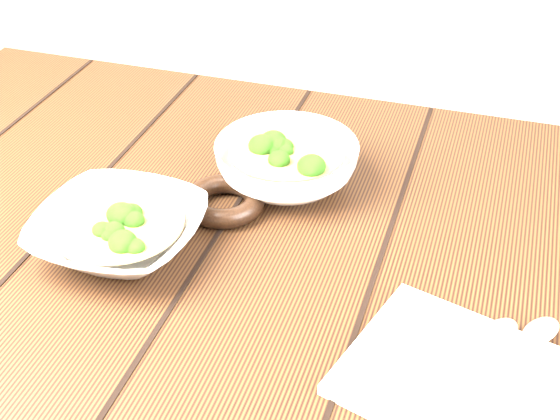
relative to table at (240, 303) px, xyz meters
The scene contains 7 objects.
table is the anchor object (origin of this frame).
soup_bowl_front 0.20m from the table, 148.06° to the right, with size 0.20×0.20×0.06m.
soup_bowl_back 0.20m from the table, 77.87° to the left, with size 0.22×0.22×0.07m.
trivet 0.14m from the table, 130.19° to the left, with size 0.11×0.11×0.03m, color black.
napkin 0.36m from the table, 29.86° to the right, with size 0.22×0.18×0.01m, color beige.
spoon_left 0.36m from the table, 23.46° to the right, with size 0.11×0.16×0.01m.
spoon_right 0.39m from the table, 18.79° to the right, with size 0.11×0.16×0.01m.
Camera 1 is at (0.28, -0.72, 1.32)m, focal length 50.00 mm.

